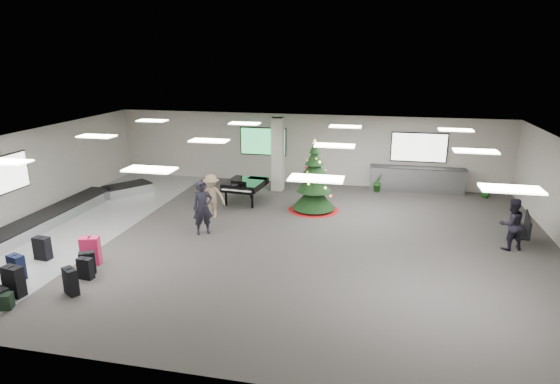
% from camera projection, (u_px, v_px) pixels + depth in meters
% --- Properties ---
extents(ground, '(18.00, 18.00, 0.00)m').
position_uv_depth(ground, '(271.00, 237.00, 15.36)').
color(ground, '#383532').
rests_on(ground, ground).
extents(room_envelope, '(18.02, 14.02, 3.21)m').
position_uv_depth(room_envelope, '(264.00, 163.00, 15.41)').
color(room_envelope, '#B9B4A9').
rests_on(room_envelope, ground).
extents(baggage_carousel, '(2.28, 9.71, 0.43)m').
position_uv_depth(baggage_carousel, '(58.00, 215.00, 16.82)').
color(baggage_carousel, silver).
rests_on(baggage_carousel, ground).
extents(service_counter, '(4.05, 0.65, 1.08)m').
position_uv_depth(service_counter, '(417.00, 179.00, 20.43)').
color(service_counter, silver).
rests_on(service_counter, ground).
extents(suitcase_0, '(0.54, 0.36, 0.81)m').
position_uv_depth(suitcase_0, '(14.00, 281.00, 11.53)').
color(suitcase_0, black).
rests_on(suitcase_0, ground).
extents(suitcase_1, '(0.50, 0.43, 0.71)m').
position_uv_depth(suitcase_1, '(71.00, 281.00, 11.64)').
color(suitcase_1, black).
rests_on(suitcase_1, ground).
extents(pink_suitcase, '(0.58, 0.42, 0.83)m').
position_uv_depth(pink_suitcase, '(91.00, 251.00, 13.30)').
color(pink_suitcase, '#E31D53').
rests_on(pink_suitcase, ground).
extents(suitcase_3, '(0.47, 0.41, 0.64)m').
position_uv_depth(suitcase_3, '(87.00, 263.00, 12.77)').
color(suitcase_3, black).
rests_on(suitcase_3, ground).
extents(navy_suitcase, '(0.50, 0.37, 0.70)m').
position_uv_depth(navy_suitcase, '(17.00, 267.00, 12.42)').
color(navy_suitcase, black).
rests_on(navy_suitcase, ground).
extents(green_duffel, '(0.63, 0.46, 0.39)m').
position_uv_depth(green_duffel, '(0.00, 302.00, 10.99)').
color(green_duffel, black).
rests_on(green_duffel, ground).
extents(suitcase_7, '(0.42, 0.25, 0.61)m').
position_uv_depth(suitcase_7, '(86.00, 268.00, 12.46)').
color(suitcase_7, black).
rests_on(suitcase_7, ground).
extents(suitcase_8, '(0.49, 0.31, 0.71)m').
position_uv_depth(suitcase_8, '(42.00, 248.00, 13.63)').
color(suitcase_8, black).
rests_on(suitcase_8, ground).
extents(christmas_tree, '(1.96, 1.96, 2.79)m').
position_uv_depth(christmas_tree, '(314.00, 186.00, 17.82)').
color(christmas_tree, maroon).
rests_on(christmas_tree, ground).
extents(grand_piano, '(1.59, 1.96, 1.05)m').
position_uv_depth(grand_piano, '(244.00, 185.00, 18.80)').
color(grand_piano, black).
rests_on(grand_piano, ground).
extents(bench, '(0.76, 1.55, 0.94)m').
position_uv_depth(bench, '(523.00, 228.00, 14.74)').
color(bench, black).
rests_on(bench, ground).
extents(traveler_a, '(0.79, 0.73, 1.82)m').
position_uv_depth(traveler_a, '(203.00, 208.00, 15.45)').
color(traveler_a, black).
rests_on(traveler_a, ground).
extents(traveler_b, '(1.06, 0.61, 1.64)m').
position_uv_depth(traveler_b, '(212.00, 196.00, 17.00)').
color(traveler_b, '#9B8060').
rests_on(traveler_b, ground).
extents(traveler_bench, '(0.96, 0.86, 1.63)m').
position_uv_depth(traveler_bench, '(511.00, 224.00, 14.23)').
color(traveler_bench, black).
rests_on(traveler_bench, ground).
extents(potted_plant_left, '(0.54, 0.56, 0.79)m').
position_uv_depth(potted_plant_left, '(378.00, 183.00, 20.42)').
color(potted_plant_left, '#123812').
rests_on(potted_plant_left, ground).
extents(potted_plant_right, '(0.56, 0.56, 0.72)m').
position_uv_depth(potted_plant_right, '(486.00, 189.00, 19.58)').
color(potted_plant_right, '#123812').
rests_on(potted_plant_right, ground).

